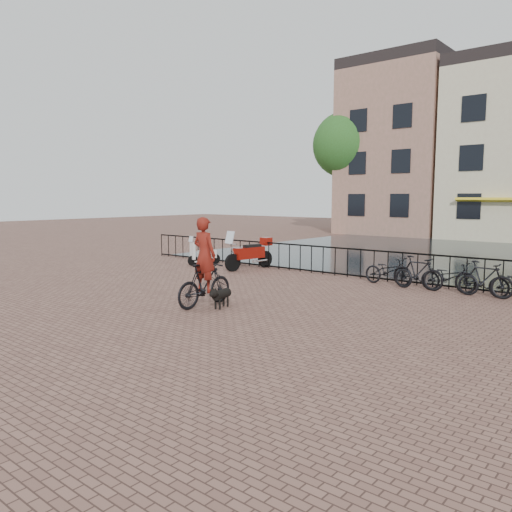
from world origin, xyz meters
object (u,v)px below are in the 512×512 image
Objects in this scene: dog at (222,297)px; motorcycle at (249,249)px; cyclist at (205,267)px; scooter at (204,250)px.

motorcycle is at bearing 113.50° from dog.
motorcycle is (-3.37, 5.71, -0.24)m from cyclist.
motorcycle reaches higher than dog.
scooter is (-5.63, 5.49, -0.39)m from cyclist.
motorcycle is 1.60× the size of scooter.
motorcycle reaches higher than scooter.
dog is 6.79m from motorcycle.
scooter is at bearing -44.89° from cyclist.
cyclist is at bearing -175.23° from dog.
cyclist is 7.87m from scooter.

